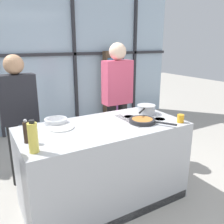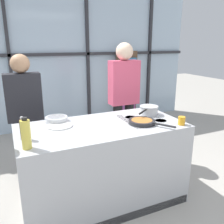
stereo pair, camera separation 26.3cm
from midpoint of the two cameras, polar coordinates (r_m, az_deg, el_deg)
ground_plane at (r=2.95m, az=-4.58°, el=-20.42°), size 18.00×18.00×0.00m
back_window_wall at (r=5.00m, az=-19.05°, el=11.34°), size 6.40×0.10×2.80m
bookshelf at (r=5.47m, az=-1.05°, el=6.15°), size 0.46×0.19×1.59m
demo_island at (r=2.70m, az=-4.76°, el=-12.57°), size 1.76×0.87×0.92m
spectator_far_left at (r=3.14m, az=-23.69°, el=-0.46°), size 0.43×0.23×1.64m
spectator_center_left at (r=3.54m, az=-0.84°, el=4.14°), size 0.43×0.25×1.77m
frying_pan at (r=2.59m, az=4.56°, el=-2.13°), size 0.36×0.47×0.04m
saucepan at (r=2.92m, az=5.68°, el=0.68°), size 0.36×0.30×0.11m
white_plate at (r=2.51m, az=-15.20°, el=-3.68°), size 0.27×0.27×0.01m
mixing_bowl at (r=2.66m, az=-16.17°, el=-2.10°), size 0.24×0.24×0.06m
oil_bottle at (r=2.01m, az=-22.09°, el=-5.77°), size 0.08×0.08×0.27m
pepper_grinder at (r=2.23m, az=-23.17°, el=-4.51°), size 0.05×0.05×0.22m
juice_glass_near at (r=2.66m, az=13.49°, el=-1.57°), size 0.07×0.07×0.09m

